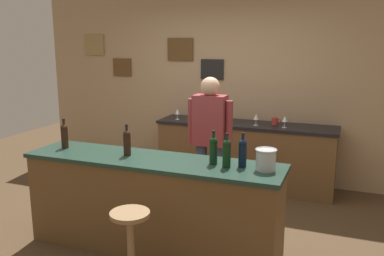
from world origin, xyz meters
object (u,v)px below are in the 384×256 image
Objects in this scene: bar_stool at (131,238)px; wine_bottle_b at (127,142)px; wine_glass_b at (193,113)px; coffee_mug at (275,121)px; wine_bottle_c at (213,149)px; ice_bucket at (266,159)px; bartender at (210,138)px; wine_glass_e at (285,119)px; wine_bottle_d at (227,152)px; wine_bottle_e at (243,152)px; wine_glass_d at (256,117)px; wine_glass_a at (177,112)px; wine_glass_c at (225,114)px; wine_bottle_a at (64,135)px.

bar_stool is 2.22× the size of wine_bottle_b.
coffee_mug is (1.12, 0.15, -0.06)m from wine_glass_b.
bar_stool is at bearing -122.23° from wine_bottle_c.
ice_bucket is 1.21× the size of wine_glass_b.
coffee_mug is (0.52, 1.20, 0.01)m from bartender.
wine_bottle_b is 1.00× the size of wine_bottle_c.
wine_bottle_b is 2.28m from wine_glass_e.
wine_bottle_d is 1.00× the size of wine_bottle_e.
wine_glass_d is at bearing 91.07° from wine_bottle_c.
wine_bottle_b is 1.97× the size of wine_glass_a.
wine_glass_a is 0.69m from wine_glass_c.
wine_glass_c is at bearing 169.92° from wine_glass_d.
wine_bottle_c and wine_bottle_d have the same top height.
wine_glass_a is at bearing -173.65° from coffee_mug.
wine_bottle_c reaches higher than coffee_mug.
wine_bottle_a is 1.97× the size of wine_glass_c.
wine_bottle_a is at bearing -102.67° from wine_glass_a.
wine_bottle_b reaches higher than coffee_mug.
wine_glass_b is (0.24, -0.00, 0.00)m from wine_glass_a.
wine_bottle_d reaches higher than wine_glass_c.
wine_glass_b is (-1.19, 1.89, -0.05)m from wine_bottle_e.
bar_stool is 2.73m from wine_glass_b.
wine_glass_e is at bearing -46.68° from coffee_mug.
coffee_mug is at bearing 6.35° from wine_glass_a.
ice_bucket is at bearing 0.30° from wine_bottle_a.
wine_bottle_d is 1.63× the size of ice_bucket.
coffee_mug is at bearing 63.35° from wine_bottle_b.
ice_bucket is 2.37m from wine_glass_b.
wine_bottle_b is at bearing -88.06° from wine_glass_b.
bartender is 0.93m from wine_bottle_c.
wine_bottle_d is at bearing -0.80° from wine_bottle_b.
wine_bottle_a is at bearing -119.18° from wine_glass_c.
bar_stool is at bearing -103.03° from coffee_mug.
wine_glass_c is at bearing 9.94° from wine_glass_b.
wine_bottle_a is 2.04m from wine_glass_b.
wine_bottle_d is (0.14, -0.05, 0.00)m from wine_bottle_c.
bartender is at bearing -60.17° from wine_glass_b.
coffee_mug is at bearing 92.04° from wine_bottle_e.
coffee_mug is (0.64, 2.78, 0.49)m from bar_stool.
wine_bottle_a is 1.86m from wine_bottle_e.
wine_glass_d is 1.00× the size of wine_glass_e.
wine_glass_a is at bearing 98.98° from wine_bottle_b.
bar_stool is 1.04m from wine_bottle_c.
ice_bucket is 1.21× the size of wine_glass_d.
wine_bottle_e is 2.45× the size of coffee_mug.
wine_bottle_b reaches higher than wine_glass_c.
wine_glass_b is at bearing -0.14° from wine_glass_a.
wine_bottle_e is at bearing -55.14° from bartender.
bar_stool is 1.19m from wine_bottle_e.
ice_bucket reaches higher than wine_glass_d.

